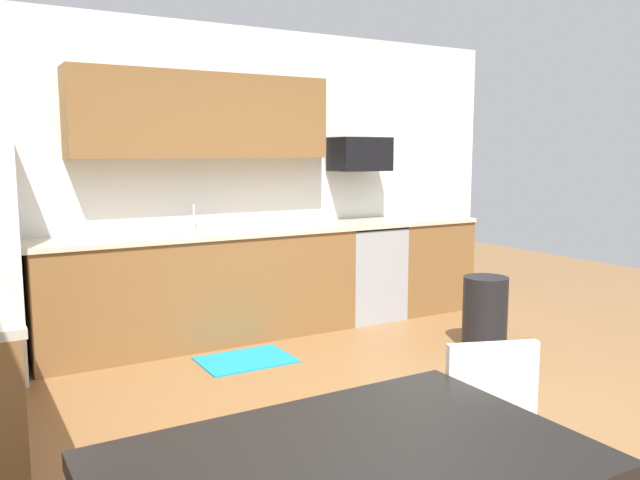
{
  "coord_description": "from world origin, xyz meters",
  "views": [
    {
      "loc": [
        -2.22,
        -2.8,
        1.6
      ],
      "look_at": [
        0.0,
        1.0,
        1.0
      ],
      "focal_mm": 36.23,
      "sensor_mm": 36.0,
      "label": 1
    }
  ],
  "objects_px": {
    "dining_table": "(349,477)",
    "microwave": "(360,154)",
    "chair_near_table": "(502,437)",
    "oven_range": "(364,271)",
    "trash_bin": "(485,313)"
  },
  "relations": [
    {
      "from": "dining_table",
      "to": "microwave",
      "type": "bearing_deg",
      "value": 55.92
    },
    {
      "from": "microwave",
      "to": "chair_near_table",
      "type": "height_order",
      "value": "microwave"
    },
    {
      "from": "oven_range",
      "to": "chair_near_table",
      "type": "bearing_deg",
      "value": -116.1
    },
    {
      "from": "microwave",
      "to": "dining_table",
      "type": "height_order",
      "value": "microwave"
    },
    {
      "from": "chair_near_table",
      "to": "trash_bin",
      "type": "bearing_deg",
      "value": 46.67
    },
    {
      "from": "dining_table",
      "to": "chair_near_table",
      "type": "distance_m",
      "value": 0.92
    },
    {
      "from": "oven_range",
      "to": "dining_table",
      "type": "distance_m",
      "value": 4.45
    },
    {
      "from": "microwave",
      "to": "chair_near_table",
      "type": "bearing_deg",
      "value": -115.45
    },
    {
      "from": "dining_table",
      "to": "trash_bin",
      "type": "distance_m",
      "value": 3.63
    },
    {
      "from": "chair_near_table",
      "to": "trash_bin",
      "type": "relative_size",
      "value": 1.42
    },
    {
      "from": "microwave",
      "to": "oven_range",
      "type": "bearing_deg",
      "value": -90.0
    },
    {
      "from": "microwave",
      "to": "trash_bin",
      "type": "distance_m",
      "value": 1.96
    },
    {
      "from": "dining_table",
      "to": "trash_bin",
      "type": "bearing_deg",
      "value": 39.28
    },
    {
      "from": "microwave",
      "to": "trash_bin",
      "type": "bearing_deg",
      "value": -79.81
    },
    {
      "from": "trash_bin",
      "to": "microwave",
      "type": "bearing_deg",
      "value": 100.19
    }
  ]
}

